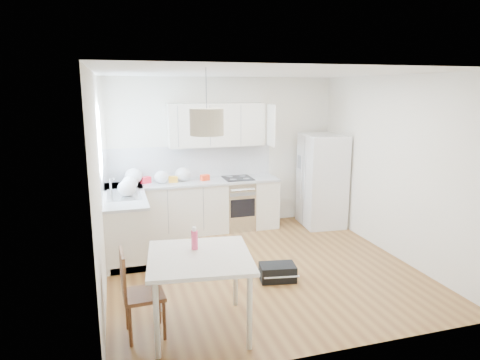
{
  "coord_description": "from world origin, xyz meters",
  "views": [
    {
      "loc": [
        -1.91,
        -5.39,
        2.51
      ],
      "look_at": [
        -0.18,
        0.4,
        1.2
      ],
      "focal_mm": 32.0,
      "sensor_mm": 36.0,
      "label": 1
    }
  ],
  "objects_px": {
    "refrigerator": "(322,180)",
    "gym_bag": "(278,272)",
    "dining_chair": "(144,293)",
    "dining_table": "(200,264)"
  },
  "relations": [
    {
      "from": "refrigerator",
      "to": "dining_chair",
      "type": "xyz_separation_m",
      "value": [
        -3.45,
        -2.82,
        -0.38
      ]
    },
    {
      "from": "refrigerator",
      "to": "gym_bag",
      "type": "relative_size",
      "value": 3.62
    },
    {
      "from": "refrigerator",
      "to": "gym_bag",
      "type": "height_order",
      "value": "refrigerator"
    },
    {
      "from": "dining_table",
      "to": "gym_bag",
      "type": "bearing_deg",
      "value": 42.73
    },
    {
      "from": "refrigerator",
      "to": "gym_bag",
      "type": "distance_m",
      "value": 2.71
    },
    {
      "from": "refrigerator",
      "to": "dining_table",
      "type": "height_order",
      "value": "refrigerator"
    },
    {
      "from": "dining_chair",
      "to": "dining_table",
      "type": "bearing_deg",
      "value": -9.13
    },
    {
      "from": "dining_chair",
      "to": "gym_bag",
      "type": "relative_size",
      "value": 2.0
    },
    {
      "from": "dining_table",
      "to": "gym_bag",
      "type": "height_order",
      "value": "dining_table"
    },
    {
      "from": "gym_bag",
      "to": "dining_table",
      "type": "bearing_deg",
      "value": -134.92
    }
  ]
}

